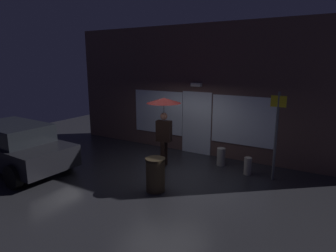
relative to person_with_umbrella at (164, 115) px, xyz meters
name	(u,v)px	position (x,y,z in m)	size (l,w,h in m)	color
ground_plane	(164,172)	(0.29, -0.47, -1.63)	(18.00, 18.00, 0.00)	#26262B
building_facade	(199,91)	(0.29, 1.88, 0.58)	(10.54, 0.48, 4.46)	brown
person_with_umbrella	(164,115)	(0.00, 0.00, 0.00)	(1.05, 1.05, 2.16)	black
parked_car	(14,146)	(-3.83, -2.53, -0.91)	(4.22, 2.05, 1.40)	black
street_sign_post	(276,131)	(3.18, 0.62, -0.24)	(0.40, 0.07, 2.45)	#595B60
sidewalk_bollard	(221,157)	(1.52, 0.97, -1.35)	(0.26, 0.26, 0.56)	#9E998E
sidewalk_bollard_2	(248,166)	(2.47, 0.64, -1.37)	(0.21, 0.21, 0.51)	#B2A899
trash_bin	(155,175)	(0.77, -1.66, -1.19)	(0.50, 0.50, 0.87)	#473823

